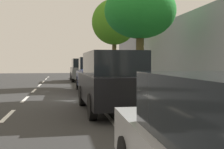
{
  "coord_description": "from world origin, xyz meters",
  "views": [
    {
      "loc": [
        -1.18,
        -13.37,
        1.62
      ],
      "look_at": [
        1.15,
        0.7,
        1.06
      ],
      "focal_mm": 47.64,
      "sensor_mm": 36.0,
      "label": 1
    }
  ],
  "objects": [
    {
      "name": "building_facade",
      "position": [
        5.76,
        0.0,
        2.19
      ],
      "size": [
        0.5,
        43.61,
        4.38
      ],
      "primitive_type": "cube",
      "color": "gray",
      "rests_on": "ground"
    },
    {
      "name": "pedestrian_on_phone",
      "position": [
        3.72,
        8.44,
        1.08
      ],
      "size": [
        0.61,
        0.29,
        1.68
      ],
      "color": "black",
      "rests_on": "sidewalk"
    },
    {
      "name": "bicycle_at_curb",
      "position": [
        1.17,
        0.0,
        0.37
      ],
      "size": [
        1.26,
        1.27,
        0.76
      ],
      "color": "black",
      "rests_on": "ground"
    },
    {
      "name": "fire_hydrant",
      "position": [
        2.07,
        13.01,
        0.55
      ],
      "size": [
        0.22,
        0.22,
        0.84
      ],
      "color": "red",
      "rests_on": "sidewalk"
    },
    {
      "name": "curb_edge",
      "position": [
        1.64,
        0.0,
        0.06
      ],
      "size": [
        0.16,
        43.61,
        0.13
      ],
      "primitive_type": "cube",
      "color": "gray",
      "rests_on": "ground"
    },
    {
      "name": "parked_suv_black_mid",
      "position": [
        0.47,
        -3.54,
        1.03
      ],
      "size": [
        2.09,
        4.76,
        1.99
      ],
      "color": "black",
      "rests_on": "ground"
    },
    {
      "name": "street_tree_far_end",
      "position": [
        2.53,
        0.68,
        4.1
      ],
      "size": [
        3.47,
        3.47,
        5.34
      ],
      "color": "#493E1F",
      "rests_on": "sidewalk"
    },
    {
      "name": "lane_stripe_centre",
      "position": [
        -2.85,
        0.3,
        0.0
      ],
      "size": [
        0.14,
        44.2,
        0.01
      ],
      "color": "white",
      "rests_on": "ground"
    },
    {
      "name": "street_tree_corner",
      "position": [
        2.53,
        7.99,
        4.57
      ],
      "size": [
        3.26,
        3.26,
        6.12
      ],
      "color": "#4D4022",
      "rests_on": "sidewalk"
    },
    {
      "name": "lane_stripe_bike_edge",
      "position": [
        0.17,
        0.0,
        0.0
      ],
      "size": [
        0.12,
        43.61,
        0.01
      ],
      "primitive_type": "cube",
      "color": "white",
      "rests_on": "ground"
    },
    {
      "name": "parked_pickup_dark_blue_far",
      "position": [
        0.64,
        3.17,
        0.9
      ],
      "size": [
        2.05,
        5.31,
        1.95
      ],
      "color": "navy",
      "rests_on": "ground"
    },
    {
      "name": "cyclist_with_backpack",
      "position": [
        1.39,
        -0.43,
        0.97
      ],
      "size": [
        0.53,
        0.55,
        1.61
      ],
      "color": "#C6B284",
      "rests_on": "ground"
    },
    {
      "name": "ground",
      "position": [
        0.0,
        0.0,
        0.0
      ],
      "size": [
        69.77,
        69.77,
        0.0
      ],
      "primitive_type": "plane",
      "color": "#2E2E2E"
    },
    {
      "name": "parked_suv_grey_farthest",
      "position": [
        0.49,
        13.12,
        1.03
      ],
      "size": [
        2.02,
        4.73,
        1.99
      ],
      "color": "slate",
      "rests_on": "ground"
    },
    {
      "name": "sidewalk",
      "position": [
        3.61,
        0.0,
        0.06
      ],
      "size": [
        3.79,
        43.61,
        0.13
      ],
      "primitive_type": "cube",
      "color": "#9BADA3",
      "rests_on": "ground"
    }
  ]
}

